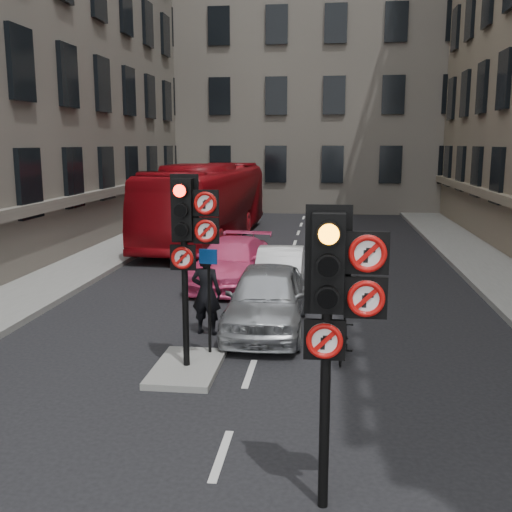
% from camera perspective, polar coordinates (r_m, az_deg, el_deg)
% --- Properties ---
extents(pavement_left, '(3.00, 50.00, 0.16)m').
position_cam_1_polar(pavement_left, '(19.92, -18.84, -1.94)').
color(pavement_left, gray).
rests_on(pavement_left, ground).
extents(centre_island, '(1.20, 2.00, 0.12)m').
position_cam_1_polar(centre_island, '(11.58, -6.61, -10.53)').
color(centre_island, gray).
rests_on(centre_island, ground).
extents(building_far, '(30.00, 14.00, 20.00)m').
position_cam_1_polar(building_far, '(43.89, 5.27, 18.19)').
color(building_far, slate).
rests_on(building_far, ground).
extents(signal_near, '(0.91, 0.40, 3.58)m').
position_cam_1_polar(signal_near, '(6.69, 7.55, -3.74)').
color(signal_near, black).
rests_on(signal_near, ground).
extents(signal_far, '(0.91, 0.40, 3.58)m').
position_cam_1_polar(signal_far, '(10.88, -6.47, 2.51)').
color(signal_far, black).
rests_on(signal_far, centre_island).
extents(car_silver, '(1.76, 4.36, 1.49)m').
position_cam_1_polar(car_silver, '(13.76, 1.03, -4.02)').
color(car_silver, '#9EA2A6').
rests_on(car_silver, ground).
extents(car_white, '(1.35, 3.77, 1.24)m').
position_cam_1_polar(car_white, '(17.39, 2.30, -1.33)').
color(car_white, silver).
rests_on(car_white, ground).
extents(car_pink, '(2.36, 4.86, 1.36)m').
position_cam_1_polar(car_pink, '(18.22, -2.36, -0.57)').
color(car_pink, '#E9447E').
rests_on(car_pink, ground).
extents(bus_red, '(3.57, 12.24, 3.37)m').
position_cam_1_polar(bus_red, '(26.29, -4.67, 5.08)').
color(bus_red, maroon).
rests_on(bus_red, ground).
extents(motorcycle, '(0.57, 1.50, 0.88)m').
position_cam_1_polar(motorcycle, '(12.10, 8.30, -7.71)').
color(motorcycle, black).
rests_on(motorcycle, ground).
extents(motorcyclist, '(0.75, 0.55, 1.89)m').
position_cam_1_polar(motorcyclist, '(13.43, -4.76, -3.53)').
color(motorcyclist, black).
rests_on(motorcyclist, ground).
extents(info_sign, '(0.36, 0.13, 2.10)m').
position_cam_1_polar(info_sign, '(11.78, -4.51, -2.90)').
color(info_sign, black).
rests_on(info_sign, centre_island).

